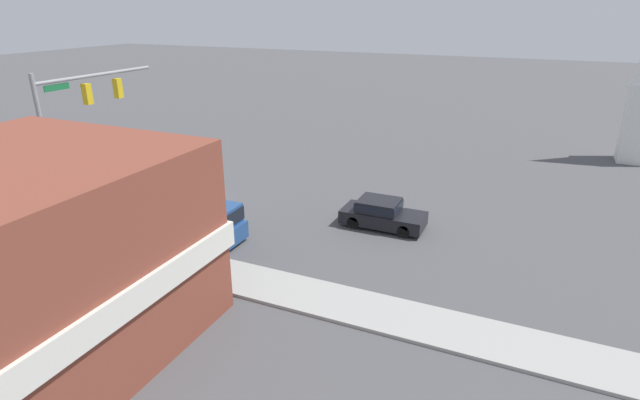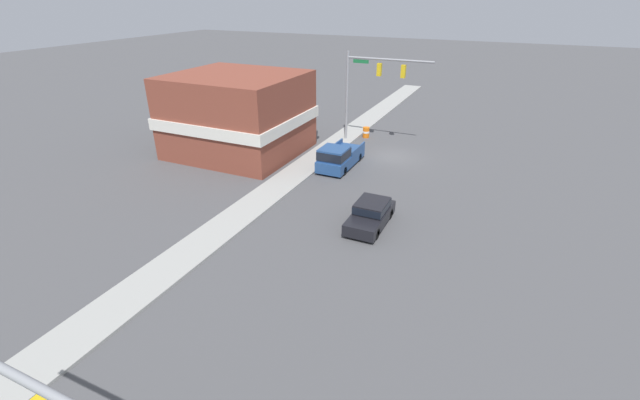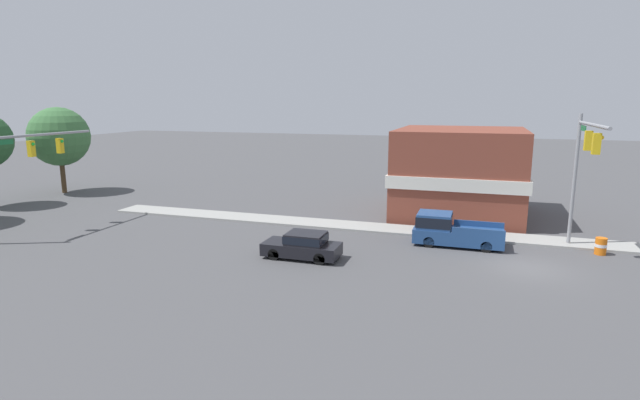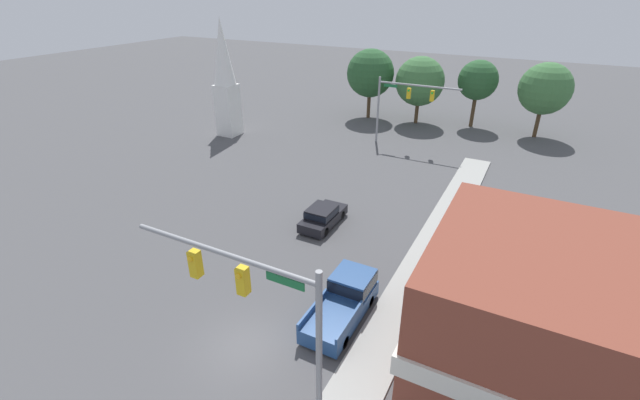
# 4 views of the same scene
# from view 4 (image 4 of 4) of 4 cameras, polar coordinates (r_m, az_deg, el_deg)

# --- Properties ---
(ground_plane) EXTENTS (200.00, 200.00, 0.00)m
(ground_plane) POSITION_cam_4_polar(r_m,az_deg,el_deg) (21.90, -9.92, -18.66)
(ground_plane) COLOR #4C4C4F
(sidewalk_curb) EXTENTS (2.40, 60.00, 0.14)m
(sidewalk_curb) POSITION_cam_4_polar(r_m,az_deg,el_deg) (19.85, 4.66, -24.22)
(sidewalk_curb) COLOR #9E9E99
(sidewalk_curb) RESTS_ON ground
(near_signal_assembly) EXTENTS (7.57, 0.49, 7.96)m
(near_signal_assembly) POSITION_cam_4_polar(r_m,az_deg,el_deg) (15.00, -7.87, -13.86)
(near_signal_assembly) COLOR gray
(near_signal_assembly) RESTS_ON ground
(far_signal_assembly) EXTENTS (8.43, 0.49, 6.97)m
(far_signal_assembly) POSITION_cam_4_polar(r_m,az_deg,el_deg) (45.59, 11.04, 13.23)
(far_signal_assembly) COLOR gray
(far_signal_assembly) RESTS_ON ground
(car_lead) EXTENTS (1.88, 4.31, 1.48)m
(car_lead) POSITION_cam_4_polar(r_m,az_deg,el_deg) (30.36, 0.36, -2.11)
(car_lead) COLOR black
(car_lead) RESTS_ON ground
(pickup_truck_parked) EXTENTS (2.11, 5.31, 1.94)m
(pickup_truck_parked) POSITION_cam_4_polar(r_m,az_deg,el_deg) (22.70, 3.40, -13.00)
(pickup_truck_parked) COLOR black
(pickup_truck_parked) RESTS_ON ground
(corner_brick_building) EXTENTS (10.45, 9.67, 6.59)m
(corner_brick_building) POSITION_cam_4_polar(r_m,az_deg,el_deg) (20.23, 28.85, -14.33)
(corner_brick_building) COLOR brown
(corner_brick_building) RESTS_ON ground
(church_steeple) EXTENTS (2.39, 2.39, 12.57)m
(church_steeple) POSITION_cam_4_polar(r_m,az_deg,el_deg) (49.18, -12.59, 15.84)
(church_steeple) COLOR white
(church_steeple) RESTS_ON ground
(backdrop_tree_left_far) EXTENTS (5.84, 5.84, 8.50)m
(backdrop_tree_left_far) POSITION_cam_4_polar(r_m,az_deg,el_deg) (55.51, 6.73, 16.43)
(backdrop_tree_left_far) COLOR #4C3823
(backdrop_tree_left_far) RESTS_ON ground
(backdrop_tree_left_mid) EXTENTS (5.78, 5.78, 7.97)m
(backdrop_tree_left_mid) POSITION_cam_4_polar(r_m,az_deg,el_deg) (54.22, 13.17, 15.15)
(backdrop_tree_left_mid) COLOR #4C3823
(backdrop_tree_left_mid) RESTS_ON ground
(backdrop_tree_center) EXTENTS (4.54, 4.54, 7.79)m
(backdrop_tree_center) POSITION_cam_4_polar(r_m,az_deg,el_deg) (54.54, 20.32, 14.74)
(backdrop_tree_center) COLOR #4C3823
(backdrop_tree_center) RESTS_ON ground
(backdrop_tree_right_mid) EXTENTS (5.51, 5.51, 8.14)m
(backdrop_tree_right_mid) POSITION_cam_4_polar(r_m,az_deg,el_deg) (53.39, 27.83, 12.98)
(backdrop_tree_right_mid) COLOR #4C3823
(backdrop_tree_right_mid) RESTS_ON ground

